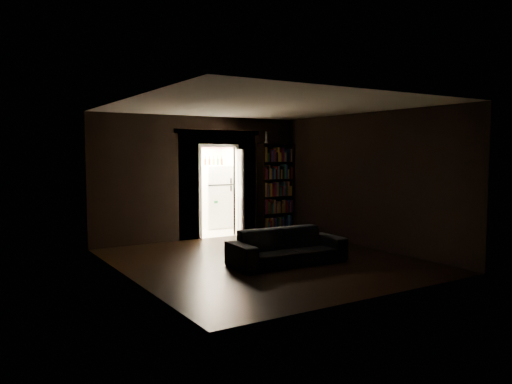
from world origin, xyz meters
TOP-DOWN VIEW (x-y plane):
  - ground at (0.00, 0.00)m, footprint 5.50×5.50m
  - room_walls at (-0.01, 1.07)m, footprint 5.02×5.61m
  - kitchen_alcove at (0.50, 3.87)m, footprint 2.20×1.80m
  - sofa at (0.22, -0.40)m, footprint 2.14×1.00m
  - bookshelf at (2.00, 2.59)m, footprint 0.95×0.55m
  - refrigerator at (1.10, 4.11)m, footprint 0.77×0.71m
  - door at (0.82, 2.33)m, footprint 0.34×0.82m
  - figurine at (1.75, 2.64)m, footprint 0.11×0.11m
  - bottles at (1.04, 4.05)m, footprint 0.59×0.24m

SIDE VIEW (x-z plane):
  - ground at x=0.00m, z-range 0.00..0.00m
  - sofa at x=0.22m, z-range 0.00..0.81m
  - refrigerator at x=1.10m, z-range 0.00..1.65m
  - door at x=0.82m, z-range 0.00..2.05m
  - bookshelf at x=2.00m, z-range 0.00..2.20m
  - kitchen_alcove at x=0.50m, z-range -0.09..2.51m
  - room_walls at x=-0.01m, z-range 0.26..3.10m
  - bottles at x=1.04m, z-range 1.65..1.89m
  - figurine at x=1.75m, z-range 2.20..2.49m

